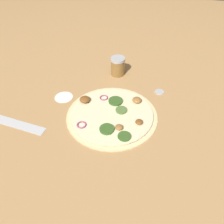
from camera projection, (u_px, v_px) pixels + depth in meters
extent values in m
plane|color=tan|center=(112.00, 115.00, 0.77)|extent=(3.00, 3.00, 0.00)
cylinder|color=beige|center=(112.00, 115.00, 0.77)|extent=(0.32, 0.32, 0.01)
cylinder|color=beige|center=(112.00, 114.00, 0.76)|extent=(0.29, 0.29, 0.00)
cylinder|color=#385B23|center=(124.00, 136.00, 0.68)|extent=(0.04, 0.04, 0.00)
cylinder|color=#567538|center=(121.00, 110.00, 0.77)|extent=(0.04, 0.04, 0.01)
ellipsoid|color=brown|center=(139.00, 122.00, 0.72)|extent=(0.03, 0.03, 0.01)
ellipsoid|color=#996633|center=(137.00, 100.00, 0.80)|extent=(0.03, 0.03, 0.02)
cylinder|color=#385B23|center=(107.00, 129.00, 0.70)|extent=(0.05, 0.05, 0.01)
ellipsoid|color=brown|center=(85.00, 99.00, 0.80)|extent=(0.04, 0.04, 0.02)
cylinder|color=#385B23|center=(114.00, 101.00, 0.81)|extent=(0.05, 0.05, 0.01)
torus|color=#934266|center=(104.00, 98.00, 0.82)|extent=(0.03, 0.03, 0.00)
torus|color=#A34C70|center=(81.00, 125.00, 0.72)|extent=(0.03, 0.03, 0.01)
ellipsoid|color=#996633|center=(119.00, 127.00, 0.70)|extent=(0.03, 0.03, 0.01)
cube|color=silver|center=(16.00, 124.00, 0.74)|extent=(0.22, 0.06, 0.00)
cylinder|color=olive|center=(118.00, 68.00, 0.94)|extent=(0.06, 0.06, 0.07)
cylinder|color=#B2B2B7|center=(118.00, 59.00, 0.91)|extent=(0.06, 0.06, 0.01)
cylinder|color=#B2B2B7|center=(159.00, 92.00, 0.87)|extent=(0.04, 0.04, 0.01)
cylinder|color=white|center=(64.00, 97.00, 0.84)|extent=(0.07, 0.07, 0.00)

